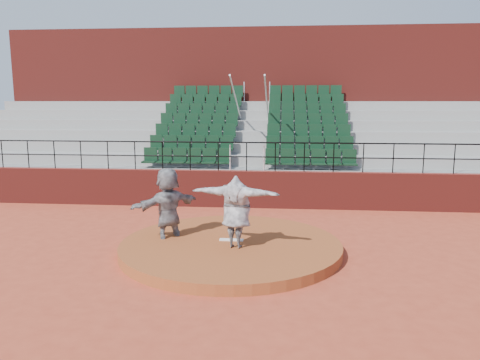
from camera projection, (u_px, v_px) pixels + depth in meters
The scene contains 9 objects.
ground at pixel (231, 252), 11.70m from camera, with size 90.00×90.00×0.00m, color #AD4027.
pitchers_mound at pixel (231, 247), 11.68m from camera, with size 5.50×5.50×0.25m, color #964721.
pitching_rubber at pixel (231, 240), 11.81m from camera, with size 0.60×0.15×0.03m, color white.
boundary_wall at pixel (247, 189), 16.50m from camera, with size 24.00×0.30×1.30m, color maroon.
wall_railing at pixel (247, 150), 16.27m from camera, with size 24.04×0.05×1.03m.
seating_deck at pixel (253, 155), 19.95m from camera, with size 24.00×5.97×4.63m.
press_box_facade at pixel (259, 104), 23.48m from camera, with size 24.00×3.00×7.10m, color maroon.
pitcher at pixel (236, 212), 11.13m from camera, with size 2.15×0.58×1.75m, color black.
fielder at pixel (168, 207), 12.00m from camera, with size 1.92×0.61×2.07m, color black.
Camera 1 is at (1.27, -11.17, 3.74)m, focal length 35.00 mm.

